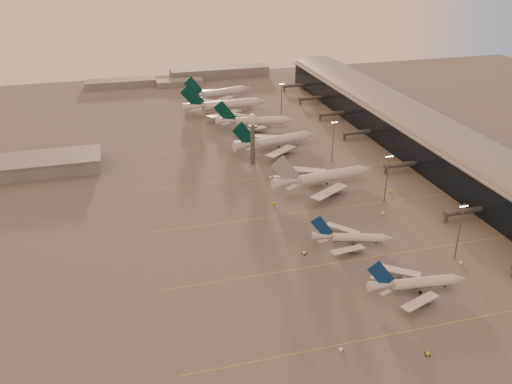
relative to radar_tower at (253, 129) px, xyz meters
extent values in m
plane|color=#5C5A59|center=(-5.00, -120.00, -20.95)|extent=(700.00, 700.00, 0.00)
cube|color=gold|center=(25.00, -155.00, -20.94)|extent=(180.00, 0.25, 0.02)
cube|color=gold|center=(25.00, -110.00, -20.94)|extent=(180.00, 0.25, 0.02)
cube|color=gold|center=(25.00, -65.00, -20.94)|extent=(180.00, 0.25, 0.02)
cube|color=gold|center=(25.00, -20.00, -20.94)|extent=(180.00, 0.25, 0.02)
cube|color=gold|center=(25.00, 30.00, -20.94)|extent=(180.00, 0.25, 0.02)
cube|color=black|center=(103.00, -10.00, -11.95)|extent=(36.00, 360.00, 18.00)
cylinder|color=gray|center=(103.00, -10.00, -2.95)|extent=(10.08, 360.00, 10.08)
cube|color=gray|center=(103.00, -10.00, -2.75)|extent=(40.00, 362.00, 0.80)
cylinder|color=#515458|center=(77.00, -92.00, -16.45)|extent=(22.00, 2.80, 2.80)
cube|color=#515458|center=(67.00, -92.00, -18.75)|extent=(1.20, 1.20, 4.40)
cylinder|color=#515458|center=(77.00, -34.00, -16.45)|extent=(22.00, 2.80, 2.80)
cube|color=#515458|center=(67.00, -34.00, -18.75)|extent=(1.20, 1.20, 4.40)
cylinder|color=#515458|center=(77.00, 22.00, -16.45)|extent=(22.00, 2.80, 2.80)
cube|color=#515458|center=(67.00, 22.00, -18.75)|extent=(1.20, 1.20, 4.40)
cylinder|color=#515458|center=(77.00, 64.00, -16.45)|extent=(22.00, 2.80, 2.80)
cube|color=#515458|center=(67.00, 64.00, -18.75)|extent=(1.20, 1.20, 4.40)
cylinder|color=#515458|center=(77.00, 106.00, -16.45)|extent=(22.00, 2.80, 2.80)
cube|color=#515458|center=(67.00, 106.00, -18.75)|extent=(1.20, 1.20, 4.40)
cylinder|color=#515458|center=(77.00, 146.00, -16.45)|extent=(22.00, 2.80, 2.80)
cube|color=#515458|center=(67.00, 146.00, -18.75)|extent=(1.20, 1.20, 4.40)
cube|color=slate|center=(-125.00, 20.00, -16.95)|extent=(80.00, 25.00, 8.00)
cube|color=gray|center=(-125.00, 20.00, -12.75)|extent=(82.00, 27.00, 0.60)
cylinder|color=#515458|center=(0.00, 0.00, -9.95)|extent=(2.60, 2.60, 22.00)
cylinder|color=#515458|center=(0.00, 0.00, 1.55)|extent=(5.20, 5.20, 1.20)
sphere|color=silver|center=(0.00, 0.00, 5.45)|extent=(6.40, 6.40, 6.40)
cylinder|color=#515458|center=(0.00, 0.00, 9.15)|extent=(0.16, 0.16, 2.00)
cylinder|color=#515458|center=(53.00, -120.00, -8.45)|extent=(0.56, 0.56, 25.00)
cube|color=#515458|center=(53.00, -120.00, 3.55)|extent=(3.60, 0.25, 0.25)
sphere|color=#FFEABF|center=(51.50, -120.00, 3.15)|extent=(0.56, 0.56, 0.56)
sphere|color=#FFEABF|center=(52.50, -120.00, 3.15)|extent=(0.56, 0.56, 0.56)
sphere|color=#FFEABF|center=(53.50, -120.00, 3.15)|extent=(0.56, 0.56, 0.56)
sphere|color=#FFEABF|center=(54.50, -120.00, 3.15)|extent=(0.56, 0.56, 0.56)
cylinder|color=#515458|center=(50.00, -65.00, -8.45)|extent=(0.56, 0.56, 25.00)
cube|color=#515458|center=(50.00, -65.00, 3.55)|extent=(3.60, 0.25, 0.25)
sphere|color=#FFEABF|center=(48.50, -65.00, 3.15)|extent=(0.56, 0.56, 0.56)
sphere|color=#FFEABF|center=(49.50, -65.00, 3.15)|extent=(0.56, 0.56, 0.56)
sphere|color=#FFEABF|center=(50.50, -65.00, 3.15)|extent=(0.56, 0.56, 0.56)
sphere|color=#FFEABF|center=(51.50, -65.00, 3.15)|extent=(0.56, 0.56, 0.56)
cylinder|color=#515458|center=(45.00, -10.00, -8.45)|extent=(0.56, 0.56, 25.00)
cube|color=#515458|center=(45.00, -10.00, 3.55)|extent=(3.60, 0.25, 0.25)
sphere|color=#FFEABF|center=(43.50, -10.00, 3.15)|extent=(0.56, 0.56, 0.56)
sphere|color=#FFEABF|center=(44.50, -10.00, 3.15)|extent=(0.56, 0.56, 0.56)
sphere|color=#FFEABF|center=(45.50, -10.00, 3.15)|extent=(0.56, 0.56, 0.56)
sphere|color=#FFEABF|center=(46.50, -10.00, 3.15)|extent=(0.56, 0.56, 0.56)
cylinder|color=#515458|center=(43.00, 80.00, -8.45)|extent=(0.56, 0.56, 25.00)
cube|color=#515458|center=(43.00, 80.00, 3.55)|extent=(3.60, 0.25, 0.25)
sphere|color=#FFEABF|center=(41.50, 80.00, 3.15)|extent=(0.56, 0.56, 0.56)
sphere|color=#FFEABF|center=(42.50, 80.00, 3.15)|extent=(0.56, 0.56, 0.56)
sphere|color=#FFEABF|center=(43.50, 80.00, 3.15)|extent=(0.56, 0.56, 0.56)
sphere|color=#FFEABF|center=(44.50, 80.00, 3.15)|extent=(0.56, 0.56, 0.56)
cube|color=slate|center=(-65.00, 200.00, -17.95)|extent=(60.00, 18.00, 6.00)
cube|color=slate|center=(25.00, 210.00, -16.45)|extent=(90.00, 20.00, 9.00)
cube|color=slate|center=(-15.00, 190.00, -18.45)|extent=(40.00, 15.00, 5.00)
cylinder|color=silver|center=(28.64, -136.03, -17.69)|extent=(23.76, 6.47, 4.00)
cylinder|color=navy|center=(28.64, -136.03, -18.59)|extent=(23.18, 5.31, 2.88)
cone|color=silver|center=(42.57, -137.52, -17.69)|extent=(4.94, 4.46, 4.00)
cone|color=silver|center=(12.08, -134.26, -17.19)|extent=(10.21, 5.02, 4.00)
cube|color=silver|center=(21.87, -145.19, -18.39)|extent=(17.22, 9.98, 1.26)
cylinder|color=gray|center=(24.96, -143.19, -20.21)|extent=(4.79, 3.07, 2.60)
cube|color=gray|center=(24.96, -143.19, -19.09)|extent=(0.34, 0.29, 1.60)
cube|color=silver|center=(23.96, -125.64, -18.39)|extent=(16.26, 12.78, 1.26)
cylinder|color=gray|center=(26.56, -128.26, -20.21)|extent=(4.79, 3.07, 2.60)
cube|color=gray|center=(26.56, -128.26, -19.09)|extent=(0.34, 0.29, 1.60)
cube|color=navy|center=(11.59, -134.21, -12.25)|extent=(10.94, 1.53, 11.91)
cube|color=silver|center=(11.63, -138.78, -17.09)|extent=(4.85, 3.15, 0.26)
cube|color=silver|center=(12.60, -129.75, -17.09)|extent=(4.75, 3.86, 0.26)
cylinder|color=black|center=(37.51, -136.98, -20.42)|extent=(0.53, 0.53, 1.05)
cylinder|color=black|center=(27.01, -133.53, -20.37)|extent=(1.21, 0.65, 1.16)
cylinder|color=black|center=(26.52, -138.13, -20.37)|extent=(1.21, 0.65, 1.16)
cylinder|color=silver|center=(19.46, -99.05, -18.02)|extent=(21.23, 9.75, 3.60)
cylinder|color=navy|center=(19.46, -99.05, -18.82)|extent=(20.53, 8.67, 2.59)
cone|color=silver|center=(31.49, -102.82, -18.02)|extent=(4.98, 4.65, 3.60)
cone|color=silver|center=(5.16, -94.56, -17.57)|extent=(9.53, 6.08, 3.60)
cube|color=silver|center=(11.86, -105.94, -18.64)|extent=(15.67, 6.28, 1.13)
cylinder|color=gray|center=(14.95, -104.71, -20.29)|extent=(4.60, 3.45, 2.34)
cube|color=gray|center=(14.95, -104.71, -19.27)|extent=(0.34, 0.31, 1.44)
cube|color=silver|center=(17.16, -89.05, -18.64)|extent=(13.25, 13.37, 1.13)
cylinder|color=gray|center=(18.99, -91.82, -20.29)|extent=(4.60, 3.45, 2.34)
cube|color=gray|center=(18.99, -91.82, -19.27)|extent=(0.34, 0.31, 1.44)
cube|color=navy|center=(4.74, -94.43, -13.12)|extent=(9.52, 3.27, 10.72)
cube|color=silver|center=(3.96, -98.47, -17.48)|extent=(4.27, 2.13, 0.24)
cube|color=silver|center=(6.41, -90.67, -17.48)|extent=(4.02, 3.92, 0.24)
cylinder|color=black|center=(27.12, -101.45, -20.48)|extent=(0.47, 0.47, 0.95)
cylinder|color=black|center=(18.46, -96.55, -20.43)|extent=(1.13, 0.76, 1.04)
cylinder|color=black|center=(17.21, -100.52, -20.43)|extent=(1.13, 0.76, 1.04)
cylinder|color=silver|center=(31.85, -38.65, -17.04)|extent=(36.52, 9.82, 5.64)
cylinder|color=silver|center=(31.85, -38.65, -18.31)|extent=(35.61, 8.17, 4.06)
cone|color=silver|center=(53.25, -36.13, -17.04)|extent=(7.60, 6.42, 5.64)
cone|color=silver|center=(6.40, -41.65, -16.33)|extent=(15.70, 7.37, 5.64)
cube|color=silver|center=(24.85, -54.59, -18.02)|extent=(24.72, 19.69, 1.68)
cylinder|color=gray|center=(28.78, -50.56, -20.31)|extent=(7.37, 4.46, 3.67)
cube|color=gray|center=(28.78, -50.56, -19.01)|extent=(0.30, 0.26, 2.26)
cube|color=silver|center=(21.34, -24.77, -18.02)|extent=(26.33, 15.00, 1.68)
cylinder|color=gray|center=(26.10, -27.78, -20.31)|extent=(7.37, 4.46, 3.67)
cube|color=gray|center=(26.10, -27.78, -19.01)|extent=(0.30, 0.26, 2.26)
cube|color=#96989C|center=(5.65, -41.73, -9.67)|extent=(15.57, 2.14, 16.74)
cube|color=silver|center=(6.92, -48.62, -16.19)|extent=(7.30, 5.98, 0.23)
cube|color=silver|center=(5.28, -34.74, -16.19)|extent=(7.46, 4.78, 0.23)
cylinder|color=black|center=(45.47, -37.05, -20.49)|extent=(0.45, 0.45, 0.91)
cylinder|color=black|center=(28.72, -37.00, -20.45)|extent=(1.05, 0.57, 1.00)
cylinder|color=black|center=(29.19, -40.98, -20.45)|extent=(1.05, 0.57, 1.00)
cylinder|color=silver|center=(23.86, 20.68, -16.97)|extent=(35.35, 12.68, 5.63)
cylinder|color=silver|center=(23.86, 20.68, -18.23)|extent=(34.34, 10.99, 4.06)
cone|color=silver|center=(44.26, 24.96, -16.97)|extent=(7.77, 6.90, 5.63)
cone|color=silver|center=(-0.41, 15.60, -16.26)|extent=(15.49, 8.52, 5.63)
cube|color=silver|center=(18.45, 4.54, -17.95)|extent=(23.24, 20.76, 1.67)
cylinder|color=gray|center=(21.92, 8.81, -20.27)|extent=(7.37, 4.97, 3.66)
cube|color=gray|center=(21.92, 8.81, -18.94)|extent=(0.34, 0.30, 2.25)
cube|color=silver|center=(12.42, 33.30, -17.95)|extent=(26.00, 12.71, 1.67)
cylinder|color=gray|center=(17.32, 30.78, -20.27)|extent=(7.37, 4.97, 3.66)
cube|color=gray|center=(17.32, 30.78, -18.94)|extent=(0.34, 0.30, 2.25)
cube|color=#02312A|center=(-1.12, 15.45, -9.53)|extent=(15.24, 3.51, 16.67)
cube|color=silver|center=(0.74, 8.93, -16.12)|extent=(6.90, 6.15, 0.24)
cube|color=silver|center=(-2.03, 22.17, -16.12)|extent=(7.18, 4.11, 0.24)
cylinder|color=black|center=(36.85, 23.40, -20.46)|extent=(0.49, 0.49, 0.97)
cylinder|color=black|center=(20.66, 22.20, -20.41)|extent=(1.15, 0.69, 1.07)
cylinder|color=black|center=(21.54, 18.01, -20.41)|extent=(1.15, 0.69, 1.07)
cylinder|color=silver|center=(21.70, 61.10, -17.18)|extent=(33.49, 10.62, 5.33)
cylinder|color=silver|center=(21.70, 61.10, -18.38)|extent=(32.59, 9.04, 3.84)
cone|color=silver|center=(41.17, 57.90, -17.18)|extent=(7.18, 6.30, 5.33)
cone|color=silver|center=(-1.45, 64.90, -16.51)|extent=(14.54, 7.51, 5.33)
cube|color=silver|center=(11.41, 48.70, -18.11)|extent=(24.52, 12.96, 1.58)
cylinder|color=gray|center=(15.94, 51.29, -20.31)|extent=(6.88, 4.46, 3.47)
cube|color=gray|center=(15.94, 51.29, -19.05)|extent=(0.31, 0.27, 2.13)
cube|color=silver|center=(15.92, 76.14, -18.11)|extent=(22.46, 18.98, 1.58)
cylinder|color=gray|center=(19.38, 72.24, -20.31)|extent=(6.88, 4.46, 3.47)
cube|color=gray|center=(19.38, 72.24, -19.05)|extent=(0.31, 0.27, 2.13)
cube|color=#02312A|center=(-2.13, 65.01, -10.15)|extent=(14.53, 2.69, 15.78)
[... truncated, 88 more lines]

